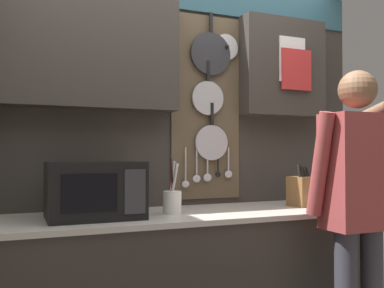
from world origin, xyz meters
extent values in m
cube|color=beige|center=(0.00, 0.00, 0.87)|extent=(2.24, 0.68, 0.03)
cube|color=#38332D|center=(0.00, 0.34, 1.23)|extent=(2.81, 0.04, 2.46)
cube|color=#38332D|center=(-0.58, 0.24, 1.86)|extent=(1.05, 0.16, 0.70)
cube|color=#38332D|center=(0.78, 0.24, 1.86)|extent=(0.65, 0.16, 0.70)
cube|color=brown|center=(0.20, 0.32, 1.56)|extent=(0.51, 0.01, 1.26)
cylinder|color=#2D2D33|center=(0.23, 0.29, 1.92)|extent=(0.30, 0.02, 0.30)
cube|color=black|center=(0.23, 0.28, 2.14)|extent=(0.02, 0.02, 0.13)
cylinder|color=#B7B7BC|center=(0.20, 0.29, 1.62)|extent=(0.23, 0.02, 0.23)
cube|color=black|center=(0.20, 0.28, 1.80)|extent=(0.02, 0.02, 0.14)
cylinder|color=#B7B7BC|center=(0.23, 0.29, 1.31)|extent=(0.24, 0.02, 0.24)
cube|color=black|center=(0.23, 0.28, 1.51)|extent=(0.02, 0.02, 0.15)
cylinder|color=silver|center=(0.34, 0.29, 1.98)|extent=(0.18, 0.01, 0.18)
sphere|color=black|center=(0.34, 0.27, 1.98)|extent=(0.03, 0.03, 0.03)
cylinder|color=silver|center=(0.04, 0.29, 1.16)|extent=(0.01, 0.01, 0.23)
ellipsoid|color=silver|center=(0.04, 0.29, 1.03)|extent=(0.05, 0.01, 0.05)
cylinder|color=silver|center=(0.12, 0.29, 1.18)|extent=(0.01, 0.01, 0.20)
ellipsoid|color=silver|center=(0.12, 0.29, 1.07)|extent=(0.06, 0.01, 0.05)
cylinder|color=silver|center=(0.20, 0.29, 1.19)|extent=(0.01, 0.01, 0.19)
ellipsoid|color=silver|center=(0.20, 0.29, 1.07)|extent=(0.06, 0.01, 0.05)
cylinder|color=black|center=(0.28, 0.29, 1.19)|extent=(0.01, 0.01, 0.17)
ellipsoid|color=black|center=(0.28, 0.29, 1.09)|extent=(0.04, 0.01, 0.04)
cylinder|color=silver|center=(0.36, 0.29, 1.19)|extent=(0.01, 0.01, 0.17)
ellipsoid|color=silver|center=(0.36, 0.29, 1.09)|extent=(0.06, 0.01, 0.05)
cube|color=white|center=(0.80, 0.15, 1.90)|extent=(0.21, 0.02, 0.32)
cube|color=red|center=(0.83, 0.14, 1.83)|extent=(0.25, 0.02, 0.29)
cube|color=black|center=(-0.61, -0.03, 1.04)|extent=(0.50, 0.37, 0.30)
cube|color=black|center=(-0.67, -0.22, 1.04)|extent=(0.27, 0.01, 0.19)
cube|color=#333338|center=(-0.44, -0.22, 1.04)|extent=(0.11, 0.01, 0.23)
cube|color=brown|center=(0.73, -0.03, 0.99)|extent=(0.13, 0.16, 0.20)
cylinder|color=black|center=(0.69, -0.06, 1.13)|extent=(0.02, 0.03, 0.09)
cylinder|color=black|center=(0.71, -0.06, 1.12)|extent=(0.02, 0.03, 0.08)
cylinder|color=black|center=(0.74, -0.06, 1.12)|extent=(0.02, 0.03, 0.08)
cylinder|color=black|center=(0.76, -0.06, 1.12)|extent=(0.02, 0.03, 0.07)
cylinder|color=white|center=(-0.17, -0.03, 0.95)|extent=(0.11, 0.11, 0.13)
cylinder|color=red|center=(-0.17, -0.03, 1.07)|extent=(0.02, 0.05, 0.25)
cylinder|color=silver|center=(-0.17, -0.02, 1.07)|extent=(0.03, 0.04, 0.25)
cylinder|color=silver|center=(-0.16, -0.04, 1.06)|extent=(0.05, 0.03, 0.24)
cylinder|color=black|center=(-0.17, -0.03, 1.08)|extent=(0.05, 0.05, 0.28)
cube|color=#993D3D|center=(0.71, -0.56, 1.14)|extent=(0.38, 0.22, 0.62)
sphere|color=brown|center=(0.71, -0.56, 1.58)|extent=(0.21, 0.21, 0.21)
cylinder|color=#993D3D|center=(0.48, -0.53, 1.18)|extent=(0.08, 0.19, 0.56)
cylinder|color=brown|center=(0.94, -0.29, 1.43)|extent=(0.08, 0.55, 0.22)
camera|label=1|loc=(-1.01, -2.35, 1.23)|focal=40.00mm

